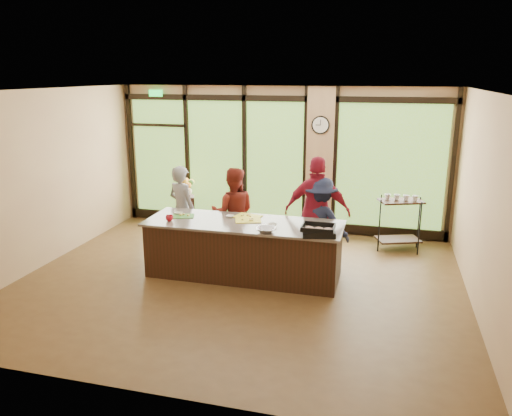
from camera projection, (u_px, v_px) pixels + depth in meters
The scene contains 25 objects.
floor at pixel (239, 282), 8.01m from camera, with size 7.00×7.00×0.00m, color #4E351B.
ceiling at pixel (237, 91), 7.22m from camera, with size 7.00×7.00×0.00m, color silver.
back_wall at pixel (280, 159), 10.41m from camera, with size 7.00×7.00×0.00m, color tan.
left_wall at pixel (41, 179), 8.48m from camera, with size 6.00×6.00×0.00m, color tan.
right_wall at pixel (485, 207), 6.75m from camera, with size 6.00×6.00×0.00m, color tan.
window_wall at pixel (287, 165), 10.36m from camera, with size 6.90×0.12×3.00m.
island_base at pixel (244, 250), 8.17m from camera, with size 3.10×1.00×0.88m, color black.
countertop at pixel (244, 223), 8.05m from camera, with size 3.20×1.10×0.04m, color slate.
wall_clock at pixel (320, 125), 9.88m from camera, with size 0.36×0.04×0.36m.
cook_left at pixel (182, 210), 9.15m from camera, with size 0.60×0.39×1.65m, color gray.
cook_midleft at pixel (233, 213), 8.92m from camera, with size 0.80×0.62×1.65m, color maroon.
cook_midright at pixel (317, 212), 8.48m from camera, with size 1.12×0.47×1.91m, color maroon.
cook_right at pixel (320, 222), 8.50m from camera, with size 1.01×0.58×1.57m, color #191E38.
roasting_pan at pixel (318, 232), 7.39m from camera, with size 0.48×0.37×0.09m, color black.
mixing_bowl at pixel (266, 230), 7.54m from camera, with size 0.29×0.29×0.07m, color silver.
cutting_board_left at pixel (183, 216), 8.37m from camera, with size 0.36×0.27×0.01m, color #3F8A32.
cutting_board_center at pixel (248, 220), 8.13m from camera, with size 0.42×0.31×0.01m, color yellow.
cutting_board_right at pixel (248, 216), 8.34m from camera, with size 0.42×0.32×0.01m, color yellow.
prep_bowl_near at pixel (178, 213), 8.47m from camera, with size 0.14×0.14×0.04m, color silver.
prep_bowl_mid at pixel (272, 225), 7.82m from camera, with size 0.14×0.14×0.04m, color silver.
prep_bowl_far at pixel (230, 216), 8.31m from camera, with size 0.13×0.13×0.03m, color silver.
red_ramekin at pixel (169, 218), 8.10m from camera, with size 0.12×0.12×0.10m, color #A8101F.
flower_stand at pixel (186, 212), 10.69m from camera, with size 0.36×0.36×0.71m, color black.
flower_vase at pixel (185, 190), 10.56m from camera, with size 0.27×0.27×0.28m, color olive.
bar_cart at pixel (400, 217), 9.33m from camera, with size 0.89×0.70×1.07m.
Camera 1 is at (2.17, -7.10, 3.25)m, focal length 35.00 mm.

